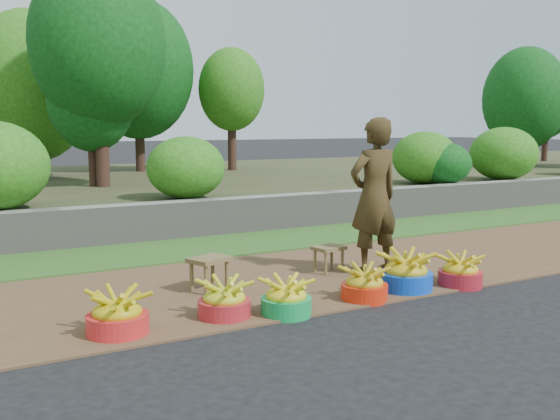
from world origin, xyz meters
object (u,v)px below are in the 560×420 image
basin_f (460,272)px  stool_left (209,264)px  stool_right (329,252)px  vendor_woman (374,196)px  basin_b (224,301)px  basin_e (406,274)px  basin_a (117,315)px  basin_c (286,299)px  basin_d (364,285)px

basin_f → stool_left: stool_left is taller
stool_right → vendor_woman: (0.41, -0.26, 0.62)m
basin_b → stool_right: bearing=28.8°
basin_e → stool_left: size_ratio=1.16×
stool_right → vendor_woman: vendor_woman is taller
basin_a → stool_right: size_ratio=1.32×
stool_left → stool_right: 1.46m
basin_c → stool_right: size_ratio=1.21×
basin_a → basin_b: bearing=-0.4°
basin_b → vendor_woman: bearing=17.6°
basin_a → basin_b: 0.91m
basin_b → basin_c: bearing=-19.5°
basin_e → stool_right: 1.02m
basin_c → basin_f: size_ratio=0.99×
basin_a → stool_left: 1.40m
stool_right → basin_a: bearing=-160.6°
basin_c → basin_e: size_ratio=0.83×
basin_e → stool_left: basin_e is taller
basin_f → basin_d: bearing=177.5°
basin_f → basin_b: bearing=175.7°
vendor_woman → basin_f: bearing=117.9°
basin_a → basin_f: basin_a is taller
basin_a → basin_d: bearing=-3.7°
basin_a → basin_c: basin_a is taller
basin_b → basin_f: 2.55m
basin_b → basin_e: basin_e is taller
basin_c → basin_f: (2.04, -0.01, 0.00)m
basin_c → basin_d: bearing=2.6°
stool_left → stool_right: size_ratio=1.25×
basin_f → stool_right: 1.41m
basin_a → basin_f: 3.46m
stool_left → stool_right: stool_left is taller
basin_c → stool_left: bearing=105.8°
basin_e → basin_f: size_ratio=1.19×
basin_b → basin_d: 1.38m
basin_b → basin_f: size_ratio=1.01×
basin_a → basin_f: (3.45, -0.20, -0.01)m
stool_left → basin_f: bearing=-23.9°
stool_right → vendor_woman: size_ratio=0.22×
basin_f → stool_right: basin_f is taller
basin_b → basin_d: size_ratio=1.02×
basin_d → basin_f: bearing=-2.5°
vendor_woman → basin_e: bearing=77.9°
basin_b → stool_left: bearing=75.7°
basin_c → basin_f: bearing=-0.3°
basin_c → stool_right: 1.60m
basin_a → basin_d: (2.28, -0.15, -0.01)m
basin_c → stool_left: 1.07m
stool_right → vendor_woman: bearing=-31.8°
basin_d → stool_left: size_ratio=0.97×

